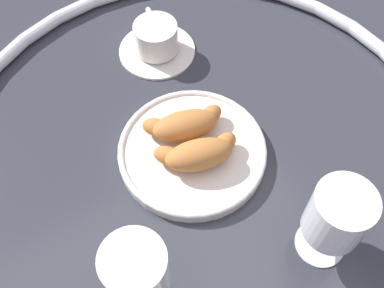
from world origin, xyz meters
TOP-DOWN VIEW (x-y plane):
  - ground_plane at (0.00, 0.00)m, footprint 2.20×2.20m
  - table_chrome_rim at (0.00, 0.00)m, footprint 0.79×0.79m
  - pastry_plate at (-0.01, 0.00)m, footprint 0.23×0.23m
  - croissant_large at (-0.01, -0.02)m, footprint 0.13×0.09m
  - croissant_small at (-0.00, 0.03)m, footprint 0.13×0.09m
  - coffee_cup_far at (0.05, 0.22)m, footprint 0.14×0.14m
  - juice_glass_left at (-0.17, -0.15)m, footprint 0.08×0.08m
  - juice_glass_right at (0.07, -0.21)m, footprint 0.08×0.08m

SIDE VIEW (x-z plane):
  - ground_plane at x=0.00m, z-range 0.00..0.00m
  - pastry_plate at x=-0.01m, z-range 0.00..0.02m
  - table_chrome_rim at x=0.00m, z-range 0.00..0.02m
  - coffee_cup_far at x=0.05m, z-range 0.00..0.06m
  - croissant_large at x=-0.01m, z-range 0.02..0.06m
  - croissant_small at x=0.00m, z-range 0.02..0.06m
  - juice_glass_left at x=-0.17m, z-range 0.02..0.16m
  - juice_glass_right at x=0.07m, z-range 0.02..0.16m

